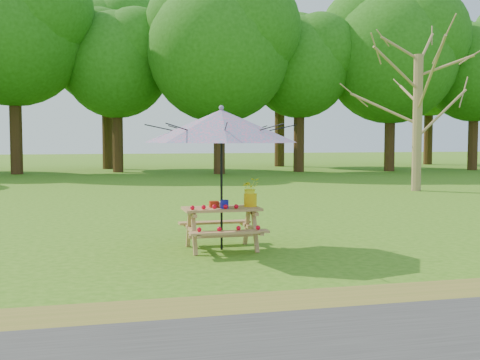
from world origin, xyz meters
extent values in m
plane|color=#356B14|center=(0.00, 0.00, 0.00)|extent=(120.00, 120.00, 0.00)
cube|color=olive|center=(0.00, -2.80, 0.00)|extent=(120.00, 1.20, 0.01)
cylinder|color=olive|center=(9.65, 9.36, 2.26)|extent=(0.31, 0.31, 4.52)
cube|color=#A4704A|center=(1.06, 0.50, 0.65)|extent=(1.20, 0.62, 0.04)
cube|color=#A4704A|center=(1.06, -0.05, 0.36)|extent=(1.20, 0.22, 0.04)
cube|color=#A4704A|center=(1.06, 1.05, 0.36)|extent=(1.20, 0.22, 0.04)
cylinder|color=black|center=(1.06, 0.50, 1.12)|extent=(0.04, 0.04, 2.25)
cone|color=teal|center=(1.06, 0.50, 1.95)|extent=(2.73, 2.73, 0.51)
sphere|color=teal|center=(1.06, 0.50, 2.23)|extent=(0.08, 0.08, 0.08)
cube|color=#AC260D|center=(0.95, 0.55, 0.72)|extent=(0.14, 0.12, 0.10)
cylinder|color=#1415A6|center=(1.08, 0.39, 0.74)|extent=(0.13, 0.13, 0.13)
cube|color=white|center=(1.05, 0.72, 0.71)|extent=(0.13, 0.13, 0.07)
cylinder|color=yellow|center=(1.54, 0.54, 0.77)|extent=(0.21, 0.21, 0.21)
imported|color=#FFF528|center=(1.54, 0.54, 0.97)|extent=(0.30, 0.27, 0.31)
camera|label=1|loc=(-0.92, -8.71, 1.76)|focal=45.00mm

